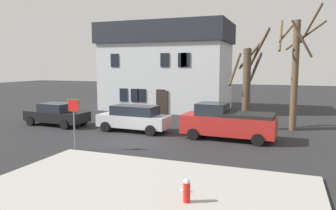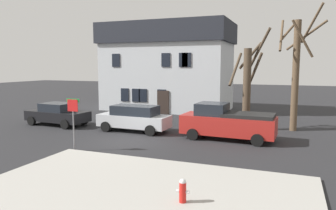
{
  "view_description": "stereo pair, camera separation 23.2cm",
  "coord_description": "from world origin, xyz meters",
  "px_view_note": "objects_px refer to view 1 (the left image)",
  "views": [
    {
      "loc": [
        8.47,
        -16.04,
        4.32
      ],
      "look_at": [
        1.33,
        3.03,
        1.82
      ],
      "focal_mm": 34.43,
      "sensor_mm": 36.0,
      "label": 1
    },
    {
      "loc": [
        8.68,
        -15.96,
        4.32
      ],
      "look_at": [
        1.33,
        3.03,
        1.82
      ],
      "focal_mm": 34.43,
      "sensor_mm": 36.0,
      "label": 2
    }
  ],
  "objects_px": {
    "bicycle_leaning": "(127,117)",
    "car_silver_wagon": "(134,118)",
    "car_black_sedan": "(57,114)",
    "street_sign_pole": "(74,115)",
    "building_main": "(166,66)",
    "fire_hydrant": "(187,190)",
    "pickup_truck_red": "(227,122)",
    "tree_bare_mid": "(295,68)",
    "tree_bare_near": "(247,84)"
  },
  "relations": [
    {
      "from": "bicycle_leaning",
      "to": "car_silver_wagon",
      "type": "bearing_deg",
      "value": -55.64
    },
    {
      "from": "car_black_sedan",
      "to": "street_sign_pole",
      "type": "bearing_deg",
      "value": -44.28
    },
    {
      "from": "building_main",
      "to": "car_silver_wagon",
      "type": "relative_size",
      "value": 2.57
    },
    {
      "from": "fire_hydrant",
      "to": "car_silver_wagon",
      "type": "bearing_deg",
      "value": 124.44
    },
    {
      "from": "street_sign_pole",
      "to": "bicycle_leaning",
      "type": "xyz_separation_m",
      "value": [
        -1.64,
        8.78,
        -1.51
      ]
    },
    {
      "from": "car_silver_wagon",
      "to": "bicycle_leaning",
      "type": "distance_m",
      "value": 4.01
    },
    {
      "from": "pickup_truck_red",
      "to": "bicycle_leaning",
      "type": "bearing_deg",
      "value": 158.07
    },
    {
      "from": "tree_bare_mid",
      "to": "bicycle_leaning",
      "type": "relative_size",
      "value": 4.73
    },
    {
      "from": "tree_bare_mid",
      "to": "pickup_truck_red",
      "type": "height_order",
      "value": "tree_bare_mid"
    },
    {
      "from": "car_silver_wagon",
      "to": "fire_hydrant",
      "type": "xyz_separation_m",
      "value": [
        6.6,
        -9.63,
        -0.39
      ]
    },
    {
      "from": "pickup_truck_red",
      "to": "street_sign_pole",
      "type": "bearing_deg",
      "value": -141.29
    },
    {
      "from": "pickup_truck_red",
      "to": "fire_hydrant",
      "type": "xyz_separation_m",
      "value": [
        0.46,
        -9.53,
        -0.51
      ]
    },
    {
      "from": "car_silver_wagon",
      "to": "pickup_truck_red",
      "type": "distance_m",
      "value": 6.14
    },
    {
      "from": "building_main",
      "to": "tree_bare_near",
      "type": "xyz_separation_m",
      "value": [
        8.74,
        -7.78,
        -1.16
      ]
    },
    {
      "from": "tree_bare_near",
      "to": "bicycle_leaning",
      "type": "distance_m",
      "value": 9.46
    },
    {
      "from": "pickup_truck_red",
      "to": "bicycle_leaning",
      "type": "xyz_separation_m",
      "value": [
        -8.38,
        3.37,
        -0.65
      ]
    },
    {
      "from": "car_black_sedan",
      "to": "tree_bare_near",
      "type": "bearing_deg",
      "value": 13.67
    },
    {
      "from": "tree_bare_mid",
      "to": "car_black_sedan",
      "type": "height_order",
      "value": "tree_bare_mid"
    },
    {
      "from": "car_silver_wagon",
      "to": "bicycle_leaning",
      "type": "xyz_separation_m",
      "value": [
        -2.24,
        3.28,
        -0.53
      ]
    },
    {
      "from": "car_black_sedan",
      "to": "street_sign_pole",
      "type": "relative_size",
      "value": 1.81
    },
    {
      "from": "building_main",
      "to": "bicycle_leaning",
      "type": "xyz_separation_m",
      "value": [
        -0.32,
        -7.69,
        -3.89
      ]
    },
    {
      "from": "car_silver_wagon",
      "to": "fire_hydrant",
      "type": "height_order",
      "value": "car_silver_wagon"
    },
    {
      "from": "pickup_truck_red",
      "to": "bicycle_leaning",
      "type": "distance_m",
      "value": 9.06
    },
    {
      "from": "bicycle_leaning",
      "to": "building_main",
      "type": "bearing_deg",
      "value": 87.65
    },
    {
      "from": "tree_bare_mid",
      "to": "fire_hydrant",
      "type": "distance_m",
      "value": 14.59
    },
    {
      "from": "fire_hydrant",
      "to": "bicycle_leaning",
      "type": "distance_m",
      "value": 15.65
    },
    {
      "from": "building_main",
      "to": "fire_hydrant",
      "type": "relative_size",
      "value": 16.44
    },
    {
      "from": "tree_bare_near",
      "to": "building_main",
      "type": "bearing_deg",
      "value": 138.34
    },
    {
      "from": "tree_bare_near",
      "to": "car_black_sedan",
      "type": "bearing_deg",
      "value": -166.33
    },
    {
      "from": "tree_bare_near",
      "to": "car_silver_wagon",
      "type": "distance_m",
      "value": 7.84
    },
    {
      "from": "car_silver_wagon",
      "to": "street_sign_pole",
      "type": "bearing_deg",
      "value": -96.22
    },
    {
      "from": "tree_bare_mid",
      "to": "building_main",
      "type": "bearing_deg",
      "value": 149.75
    },
    {
      "from": "pickup_truck_red",
      "to": "street_sign_pole",
      "type": "distance_m",
      "value": 8.68
    },
    {
      "from": "tree_bare_mid",
      "to": "bicycle_leaning",
      "type": "distance_m",
      "value": 12.64
    },
    {
      "from": "bicycle_leaning",
      "to": "car_black_sedan",
      "type": "bearing_deg",
      "value": -140.77
    },
    {
      "from": "car_silver_wagon",
      "to": "fire_hydrant",
      "type": "relative_size",
      "value": 6.41
    },
    {
      "from": "car_black_sedan",
      "to": "fire_hydrant",
      "type": "xyz_separation_m",
      "value": [
        12.85,
        -9.64,
        -0.31
      ]
    },
    {
      "from": "pickup_truck_red",
      "to": "fire_hydrant",
      "type": "height_order",
      "value": "pickup_truck_red"
    },
    {
      "from": "tree_bare_mid",
      "to": "pickup_truck_red",
      "type": "distance_m",
      "value": 6.4
    },
    {
      "from": "car_black_sedan",
      "to": "fire_hydrant",
      "type": "height_order",
      "value": "car_black_sedan"
    },
    {
      "from": "car_silver_wagon",
      "to": "car_black_sedan",
      "type": "bearing_deg",
      "value": 179.9
    },
    {
      "from": "car_silver_wagon",
      "to": "street_sign_pole",
      "type": "distance_m",
      "value": 5.61
    },
    {
      "from": "car_black_sedan",
      "to": "fire_hydrant",
      "type": "bearing_deg",
      "value": -36.88
    },
    {
      "from": "car_black_sedan",
      "to": "fire_hydrant",
      "type": "distance_m",
      "value": 16.06
    },
    {
      "from": "car_silver_wagon",
      "to": "pickup_truck_red",
      "type": "bearing_deg",
      "value": -0.88
    },
    {
      "from": "street_sign_pole",
      "to": "bicycle_leaning",
      "type": "bearing_deg",
      "value": 100.6
    },
    {
      "from": "building_main",
      "to": "tree_bare_mid",
      "type": "height_order",
      "value": "building_main"
    },
    {
      "from": "building_main",
      "to": "street_sign_pole",
      "type": "relative_size",
      "value": 4.62
    },
    {
      "from": "building_main",
      "to": "tree_bare_mid",
      "type": "relative_size",
      "value": 1.51
    },
    {
      "from": "car_silver_wagon",
      "to": "street_sign_pole",
      "type": "xyz_separation_m",
      "value": [
        -0.6,
        -5.5,
        0.98
      ]
    }
  ]
}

